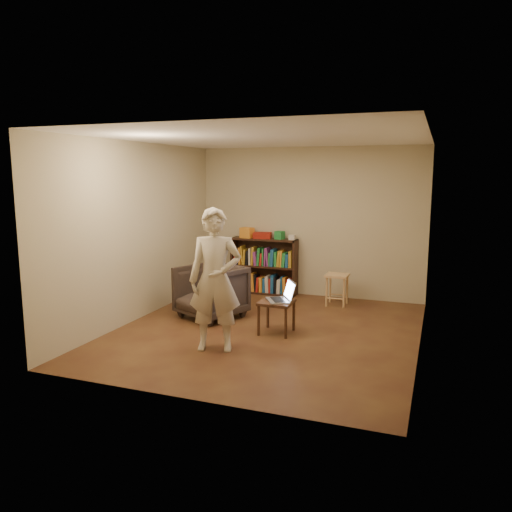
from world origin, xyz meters
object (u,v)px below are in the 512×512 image
(laptop, at_px, (282,296))
(person, at_px, (215,280))
(side_table, at_px, (277,306))
(armchair, at_px, (211,292))
(bookshelf, at_px, (264,269))
(stool, at_px, (337,280))

(laptop, relative_size, person, 0.28)
(side_table, distance_m, laptop, 0.16)
(armchair, bearing_deg, bookshelf, 106.10)
(laptop, bearing_deg, side_table, -101.20)
(bookshelf, relative_size, armchair, 1.38)
(bookshelf, height_order, armchair, bookshelf)
(bookshelf, height_order, laptop, bookshelf)
(stool, height_order, side_table, stool)
(bookshelf, bearing_deg, armchair, -97.57)
(person, bearing_deg, side_table, 43.44)
(stool, height_order, armchair, armchair)
(bookshelf, distance_m, laptop, 2.32)
(armchair, bearing_deg, person, -38.39)
(bookshelf, relative_size, stool, 2.31)
(armchair, height_order, person, person)
(bookshelf, distance_m, stool, 1.46)
(person, bearing_deg, laptop, 40.88)
(stool, xyz_separation_m, person, (-0.98, -2.60, 0.45))
(bookshelf, distance_m, armchair, 1.76)
(armchair, distance_m, laptop, 1.28)
(armchair, bearing_deg, laptop, 7.84)
(person, bearing_deg, bookshelf, 81.57)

